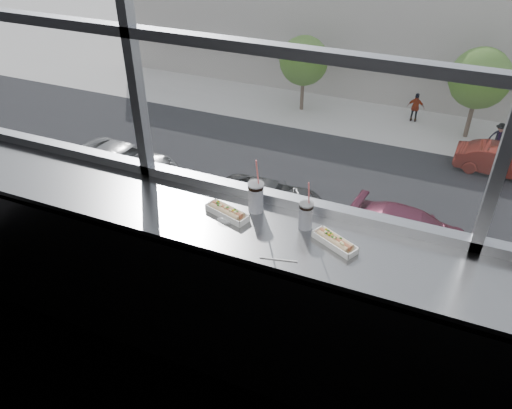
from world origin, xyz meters
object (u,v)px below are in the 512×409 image
at_px(wrapper, 225,220).
at_px(tree_center, 480,78).
at_px(soda_cup_right, 306,214).
at_px(car_far_b, 502,156).
at_px(pedestrian_b, 416,105).
at_px(hotdog_tray_right, 335,241).
at_px(car_near_a, 124,158).
at_px(tree_left, 304,61).
at_px(soda_cup_left, 256,196).
at_px(pedestrian_c, 500,134).
at_px(hotdog_tray_left, 227,212).
at_px(car_near_b, 271,194).
at_px(car_near_c, 413,225).
at_px(loose_straw, 278,259).

height_order(wrapper, tree_center, wrapper).
height_order(soda_cup_right, wrapper, soda_cup_right).
bearing_deg(car_far_b, pedestrian_b, 48.43).
bearing_deg(hotdog_tray_right, car_near_a, 159.12).
relative_size(hotdog_tray_right, wrapper, 2.80).
xyz_separation_m(pedestrian_b, tree_left, (-7.27, -1.03, 2.19)).
xyz_separation_m(hotdog_tray_right, soda_cup_left, (-0.51, 0.13, 0.08)).
relative_size(soda_cup_right, tree_left, 0.06).
distance_m(wrapper, tree_left, 30.81).
relative_size(soda_cup_left, pedestrian_c, 0.17).
height_order(hotdog_tray_left, soda_cup_right, soda_cup_right).
relative_size(soda_cup_left, tree_center, 0.06).
xyz_separation_m(pedestrian_c, tree_left, (-12.28, 1.11, 2.32)).
bearing_deg(wrapper, car_far_b, 80.77).
height_order(soda_cup_right, tree_center, soda_cup_right).
distance_m(car_far_b, pedestrian_c, 2.89).
distance_m(soda_cup_right, car_near_b, 20.67).
distance_m(hotdog_tray_left, tree_center, 29.54).
xyz_separation_m(car_near_a, tree_center, (16.24, 12.00, 2.53)).
relative_size(hotdog_tray_left, soda_cup_left, 0.81).
height_order(car_near_b, tree_left, tree_left).
height_order(hotdog_tray_right, soda_cup_right, soda_cup_right).
xyz_separation_m(hotdog_tray_left, car_near_b, (-5.95, 16.24, -11.12)).
height_order(wrapper, car_near_c, wrapper).
distance_m(soda_cup_left, tree_left, 30.71).
distance_m(soda_cup_left, tree_center, 29.45).
relative_size(car_near_a, pedestrian_b, 2.96).
bearing_deg(soda_cup_left, car_near_b, 110.66).
xyz_separation_m(wrapper, car_near_c, (0.55, 16.30, -11.02)).
relative_size(loose_straw, car_near_a, 0.03).
xyz_separation_m(wrapper, car_near_a, (-14.18, 16.30, -10.95)).
height_order(soda_cup_left, pedestrian_b, soda_cup_left).
height_order(soda_cup_right, car_near_c, soda_cup_right).
bearing_deg(tree_left, car_near_c, -53.06).
bearing_deg(car_near_a, car_far_b, -61.42).
bearing_deg(soda_cup_right, pedestrian_b, 93.19).
bearing_deg(hotdog_tray_left, car_near_c, 105.22).
height_order(tree_left, tree_center, tree_center).
bearing_deg(hotdog_tray_left, wrapper, -60.96).
height_order(hotdog_tray_left, car_near_a, hotdog_tray_left).
xyz_separation_m(hotdog_tray_right, pedestrian_c, (3.18, 27.15, -11.09)).
distance_m(pedestrian_c, tree_center, 3.37).
distance_m(hotdog_tray_right, car_near_a, 24.57).
height_order(pedestrian_b, tree_left, tree_left).
bearing_deg(tree_left, tree_center, -0.00).
relative_size(soda_cup_left, wrapper, 3.61).
relative_size(car_near_c, tree_center, 1.13).
bearing_deg(soda_cup_left, car_far_b, 80.98).
bearing_deg(hotdog_tray_left, soda_cup_left, 57.53).
bearing_deg(tree_center, loose_straw, -93.35).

